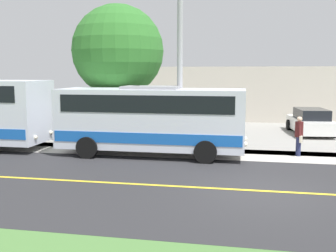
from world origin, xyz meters
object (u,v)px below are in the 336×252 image
(street_light_pole, at_px, (179,56))
(parked_car_near, at_px, (310,122))
(shuttle_bus_front, at_px, (151,117))
(commercial_building, at_px, (268,91))
(pedestrian_with_bags, at_px, (299,135))
(tree_curbside, at_px, (118,51))

(street_light_pole, xyz_separation_m, parked_car_near, (-6.94, 6.50, -3.48))
(shuttle_bus_front, distance_m, street_light_pole, 2.82)
(street_light_pole, distance_m, commercial_building, 17.32)
(street_light_pole, height_order, parked_car_near, street_light_pole)
(pedestrian_with_bags, relative_size, tree_curbside, 0.24)
(street_light_pole, bearing_deg, shuttle_bus_front, -73.65)
(tree_curbside, bearing_deg, parked_car_near, 113.81)
(shuttle_bus_front, bearing_deg, commercial_building, 161.00)
(shuttle_bus_front, relative_size, parked_car_near, 1.75)
(tree_curbside, height_order, commercial_building, tree_curbside)
(parked_car_near, height_order, commercial_building, commercial_building)
(pedestrian_with_bags, distance_m, tree_curbside, 9.47)
(commercial_building, bearing_deg, street_light_pole, -15.77)
(pedestrian_with_bags, relative_size, street_light_pole, 0.22)
(shuttle_bus_front, xyz_separation_m, commercial_building, (-16.86, 5.81, 0.33))
(street_light_pole, bearing_deg, tree_curbside, -125.93)
(shuttle_bus_front, height_order, street_light_pole, street_light_pole)
(street_light_pole, bearing_deg, commercial_building, 164.23)
(shuttle_bus_front, distance_m, commercial_building, 17.84)
(shuttle_bus_front, xyz_separation_m, parked_car_near, (-7.27, 7.64, -0.93))
(tree_curbside, bearing_deg, street_light_pole, 54.07)
(street_light_pole, height_order, commercial_building, street_light_pole)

